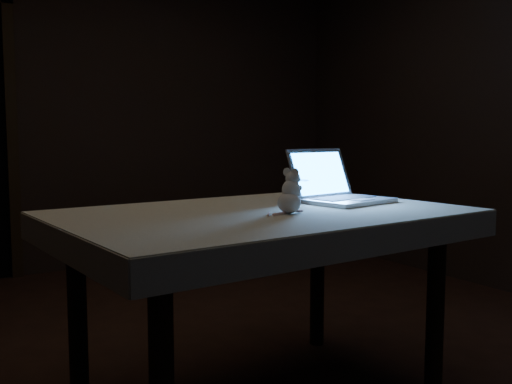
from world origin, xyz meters
TOP-DOWN VIEW (x-y plane):
  - floor at (0.00, 0.00)m, footprint 5.00×5.00m
  - back_wall at (0.00, 2.50)m, footprint 4.50×0.04m
  - table at (-0.08, -0.27)m, footprint 1.53×1.05m
  - tablecloth at (0.01, -0.32)m, footprint 1.73×1.32m
  - laptop at (0.38, -0.24)m, footprint 0.42×0.38m
  - plush_mouse at (-0.04, -0.39)m, footprint 0.15×0.15m

SIDE VIEW (x-z plane):
  - floor at x=0.00m, z-range 0.00..0.00m
  - table at x=-0.08m, z-range 0.00..0.78m
  - tablecloth at x=0.01m, z-range 0.69..0.79m
  - plush_mouse at x=-0.04m, z-range 0.79..0.96m
  - laptop at x=0.38m, z-range 0.79..1.03m
  - back_wall at x=0.00m, z-range 0.00..2.60m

